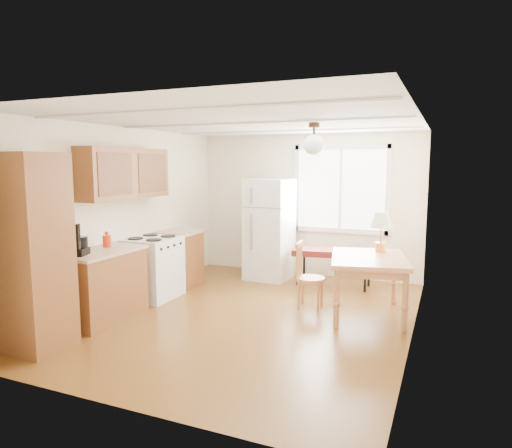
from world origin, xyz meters
The scene contains 11 objects.
room_shell centered at (0.00, 0.00, 1.25)m, with size 4.60×5.60×2.62m.
kitchen_run centered at (-1.72, -0.63, 0.84)m, with size 0.65×3.40×2.20m.
window_unit centered at (0.60, 2.47, 1.55)m, with size 1.64×0.05×1.51m.
pendant_light centered at (0.70, 0.40, 2.24)m, with size 0.26×0.26×0.40m.
refrigerator centered at (-0.51, 1.95, 0.86)m, with size 0.75×0.76×1.72m.
bench centered at (0.63, 1.90, 0.54)m, with size 1.36×0.68×0.60m.
dining_table centered at (1.39, 0.65, 0.68)m, with size 1.19×1.42×0.78m.
chair centered at (0.53, 0.63, 0.51)m, with size 0.41×0.40×0.90m.
table_lamp centered at (1.48, 1.07, 1.18)m, with size 0.31×0.31×0.54m.
coffee_maker centered at (-1.72, -1.22, 1.04)m, with size 0.26×0.30×0.39m.
kettle centered at (-1.78, -0.64, 0.99)m, with size 0.11×0.11×0.21m.
Camera 1 is at (2.31, -5.29, 1.98)m, focal length 32.00 mm.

